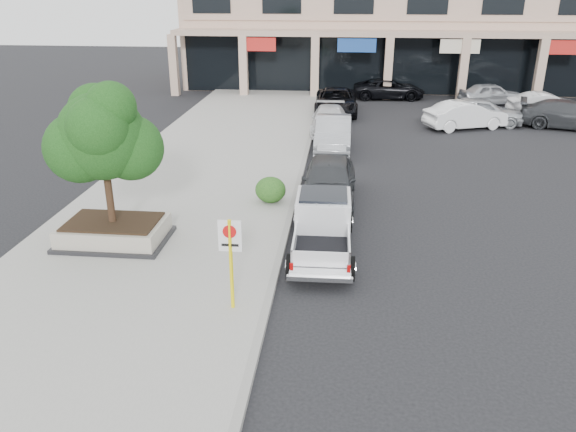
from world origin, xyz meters
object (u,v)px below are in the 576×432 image
at_px(no_parking_sign, 231,252).
at_px(lot_car_f, 546,105).
at_px(curb_car_b, 333,133).
at_px(pickup_truck, 322,228).
at_px(lot_car_c, 570,115).
at_px(lot_car_a, 482,111).
at_px(planter_tree, 108,136).
at_px(curb_car_a, 329,180).
at_px(curb_car_d, 336,101).
at_px(curb_car_c, 329,120).
at_px(lot_car_b, 466,115).
at_px(planter, 114,231).
at_px(lot_car_e, 491,94).
at_px(lot_car_d, 389,89).

height_order(no_parking_sign, lot_car_f, no_parking_sign).
bearing_deg(curb_car_b, lot_car_f, 34.18).
bearing_deg(pickup_truck, lot_car_c, 51.70).
xyz_separation_m(pickup_truck, lot_car_a, (8.22, 17.37, -0.00)).
relative_size(planter_tree, curb_car_b, 0.84).
height_order(curb_car_a, lot_car_f, curb_car_a).
bearing_deg(curb_car_a, lot_car_c, 45.56).
xyz_separation_m(curb_car_a, lot_car_f, (12.46, 15.56, -0.10)).
height_order(pickup_truck, curb_car_d, pickup_truck).
bearing_deg(curb_car_c, planter_tree, -111.91).
bearing_deg(planter_tree, lot_car_a, 50.40).
bearing_deg(planter_tree, curb_car_b, 61.52).
bearing_deg(curb_car_a, pickup_truck, -89.75).
height_order(pickup_truck, lot_car_b, pickup_truck).
bearing_deg(planter, lot_car_e, 55.13).
relative_size(planter, lot_car_c, 0.61).
distance_m(planter, curb_car_a, 7.78).
distance_m(curb_car_c, lot_car_b, 7.62).
distance_m(planter, planter_tree, 2.95).
distance_m(lot_car_b, lot_car_c, 5.73).
xyz_separation_m(curb_car_a, lot_car_e, (10.07, 19.09, -0.10)).
distance_m(curb_car_a, lot_car_c, 18.01).
distance_m(planter_tree, no_parking_sign, 5.74).
xyz_separation_m(lot_car_a, lot_car_e, (1.90, 6.01, -0.07)).
height_order(planter, curb_car_a, curb_car_a).
height_order(curb_car_d, lot_car_d, curb_car_d).
height_order(lot_car_b, lot_car_c, lot_car_c).
relative_size(curb_car_a, curb_car_b, 1.00).
height_order(curb_car_d, lot_car_a, lot_car_a).
distance_m(no_parking_sign, pickup_truck, 4.16).
height_order(pickup_truck, curb_car_a, curb_car_a).
distance_m(planter_tree, curb_car_b, 13.24).
xyz_separation_m(curb_car_a, lot_car_b, (7.11, 12.04, -0.06)).
height_order(planter_tree, lot_car_d, planter_tree).
relative_size(pickup_truck, lot_car_c, 0.94).
bearing_deg(pickup_truck, lot_car_f, 56.66).
xyz_separation_m(pickup_truck, lot_car_b, (7.15, 16.33, -0.03)).
xyz_separation_m(no_parking_sign, curb_car_a, (2.05, 7.84, -0.82)).
bearing_deg(lot_car_c, curb_car_a, 150.82).
xyz_separation_m(curb_car_d, lot_car_c, (12.89, -2.51, -0.00)).
bearing_deg(pickup_truck, curb_car_a, 88.24).
distance_m(curb_car_c, lot_car_e, 13.54).
bearing_deg(curb_car_d, lot_car_b, -24.57).
bearing_deg(curb_car_a, curb_car_c, 92.76).
bearing_deg(no_parking_sign, lot_car_b, 65.27).
bearing_deg(curb_car_d, lot_car_c, -12.05).
height_order(lot_car_a, lot_car_e, lot_car_a).
relative_size(no_parking_sign, curb_car_d, 0.42).
bearing_deg(curb_car_d, no_parking_sign, -95.91).
xyz_separation_m(planter_tree, lot_car_b, (13.32, 16.36, -2.67)).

